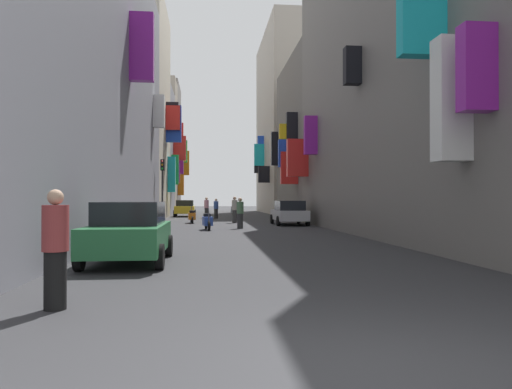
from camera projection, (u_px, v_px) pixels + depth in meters
The scene contains 21 objects.
ground_plane at pixel (229, 222), 34.35m from camera, with size 140.00×140.00×0.00m, color #2D2D30.
building_left_near at pixel (44, 53), 19.25m from camera, with size 7.06×31.11×14.85m.
building_left_mid_a at pixel (129, 111), 39.94m from camera, with size 7.26×10.43×17.80m.
building_left_mid_b at pixel (143, 152), 48.27m from camera, with size 7.27×6.37×12.60m.
building_left_mid_c at pixel (149, 147), 53.74m from camera, with size 6.85×4.62×14.83m.
building_left_far at pixel (155, 148), 59.76m from camera, with size 7.11×7.46×15.72m.
building_right_mid_a at pixel (383, 82), 26.32m from camera, with size 7.37×14.96×15.99m.
building_right_mid_b at pixel (323, 140), 39.81m from camera, with size 7.37×12.23×12.93m.
building_right_far at pixel (289, 124), 56.51m from camera, with size 7.20×17.24×20.81m.
parked_car_yellow at pixel (185, 208), 44.20m from camera, with size 1.90×4.00×1.49m.
parked_car_silver at pixel (289, 212), 30.18m from camera, with size 1.95×4.36×1.50m.
parked_car_green at pixel (129, 231), 12.36m from camera, with size 1.98×3.96×1.55m.
scooter_blue at pixel (207, 221), 25.19m from camera, with size 0.56×1.87×1.13m.
scooter_silver at pixel (233, 211), 47.30m from camera, with size 0.48×1.78×1.13m.
scooter_orange at pixel (192, 216), 32.18m from camera, with size 0.54×1.98×1.13m.
pedestrian_crossing at pixel (240, 213), 26.35m from camera, with size 0.53×0.53×1.69m.
pedestrian_near_left at pixel (55, 249), 7.12m from camera, with size 0.53×0.53×1.77m.
pedestrian_near_right at pixel (235, 210), 32.53m from camera, with size 0.51×0.51×1.77m.
pedestrian_mid_street at pixel (206, 208), 40.62m from camera, with size 0.52×0.52×1.74m.
pedestrian_far_away at pixel (216, 209), 39.74m from camera, with size 0.44×0.44×1.63m.
traffic_light_near_corner at pixel (162, 180), 32.80m from camera, with size 0.26×0.34×4.29m.
Camera 1 is at (-1.52, -4.39, 1.63)m, focal length 34.00 mm.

